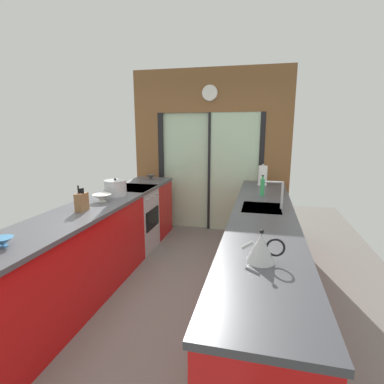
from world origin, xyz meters
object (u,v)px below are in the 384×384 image
at_px(soap_bottle, 262,187).
at_px(kettle, 261,248).
at_px(knife_block, 82,202).
at_px(mixing_bowl_far, 151,177).
at_px(stock_pot, 116,188).
at_px(oven_range, 134,219).
at_px(mixing_bowl_mid, 102,198).
at_px(paper_towel_roll, 263,176).
at_px(mixing_bowl_near, 2,242).

bearing_deg(soap_bottle, kettle, -89.94).
relative_size(knife_block, soap_bottle, 1.01).
relative_size(mixing_bowl_far, stock_pot, 0.53).
bearing_deg(knife_block, oven_range, 90.84).
xyz_separation_m(oven_range, mixing_bowl_far, (0.02, 0.68, 0.51)).
bearing_deg(mixing_bowl_mid, mixing_bowl_far, 90.00).
xyz_separation_m(kettle, paper_towel_roll, (-0.00, 2.65, 0.05)).
height_order(kettle, paper_towel_roll, paper_towel_roll).
bearing_deg(paper_towel_roll, mixing_bowl_mid, -140.53).
relative_size(knife_block, stock_pot, 0.95).
distance_m(mixing_bowl_mid, stock_pot, 0.33).
distance_m(mixing_bowl_near, knife_block, 0.97).
height_order(mixing_bowl_mid, soap_bottle, soap_bottle).
distance_m(oven_range, kettle, 2.78).
height_order(oven_range, stock_pot, stock_pot).
relative_size(oven_range, soap_bottle, 3.55).
bearing_deg(mixing_bowl_near, oven_range, 90.48).
xyz_separation_m(knife_block, soap_bottle, (1.78, 1.14, 0.02)).
height_order(oven_range, knife_block, knife_block).
height_order(mixing_bowl_near, paper_towel_roll, paper_towel_roll).
height_order(knife_block, soap_bottle, knife_block).
bearing_deg(oven_range, stock_pot, -87.99).
xyz_separation_m(mixing_bowl_near, kettle, (1.78, 0.17, 0.06)).
distance_m(mixing_bowl_far, stock_pot, 1.21).
xyz_separation_m(oven_range, mixing_bowl_near, (0.02, -2.22, 0.50)).
height_order(oven_range, kettle, kettle).
relative_size(mixing_bowl_near, mixing_bowl_mid, 0.70).
relative_size(soap_bottle, paper_towel_roll, 0.82).
height_order(oven_range, mixing_bowl_mid, mixing_bowl_mid).
distance_m(knife_block, paper_towel_roll, 2.58).
bearing_deg(mixing_bowl_near, soap_bottle, 49.78).
xyz_separation_m(stock_pot, paper_towel_roll, (1.78, 1.14, 0.04)).
xyz_separation_m(oven_range, mixing_bowl_mid, (0.02, -0.86, 0.51)).
height_order(mixing_bowl_mid, kettle, kettle).
height_order(stock_pot, kettle, stock_pot).
bearing_deg(stock_pot, knife_block, -90.01).
bearing_deg(kettle, knife_block, 156.07).
height_order(mixing_bowl_mid, mixing_bowl_far, mixing_bowl_mid).
xyz_separation_m(mixing_bowl_mid, kettle, (1.78, -1.19, 0.05)).
bearing_deg(paper_towel_roll, mixing_bowl_far, 177.60).
relative_size(stock_pot, kettle, 1.02).
bearing_deg(soap_bottle, stock_pot, -166.92).
bearing_deg(soap_bottle, mixing_bowl_far, 155.89).
bearing_deg(stock_pot, mixing_bowl_far, 90.00).
bearing_deg(paper_towel_roll, stock_pot, -147.46).
distance_m(oven_range, knife_block, 1.37).
bearing_deg(stock_pot, mixing_bowl_near, -90.00).
xyz_separation_m(mixing_bowl_near, soap_bottle, (1.78, 2.10, 0.07)).
xyz_separation_m(mixing_bowl_far, kettle, (1.78, -2.73, 0.05)).
xyz_separation_m(oven_range, knife_block, (0.02, -1.25, 0.56)).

